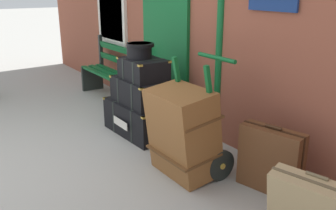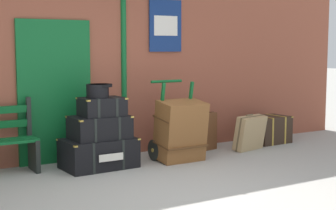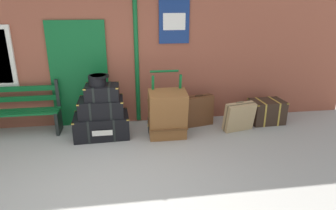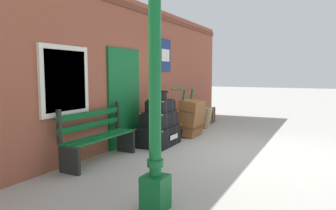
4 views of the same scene
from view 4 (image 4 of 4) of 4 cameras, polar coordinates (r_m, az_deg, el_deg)
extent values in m
plane|color=#A3A099|center=(6.32, 13.63, -8.67)|extent=(60.00, 60.00, 0.00)
cube|color=brown|center=(7.18, -6.75, 6.07)|extent=(10.40, 0.30, 3.20)
cube|color=brown|center=(7.24, -5.76, 17.40)|extent=(10.40, 0.03, 0.12)
cube|color=#0F5B28|center=(6.65, -8.11, 1.33)|extent=(1.10, 0.05, 2.10)
cube|color=#093718|center=(6.64, -8.02, 1.33)|extent=(0.06, 0.02, 2.10)
cube|color=silver|center=(5.35, -18.59, 4.29)|extent=(1.04, 0.06, 1.16)
cube|color=silver|center=(5.34, -18.46, 4.29)|extent=(0.88, 0.02, 1.00)
cylinder|color=#0F5B28|center=(7.59, -3.32, 6.09)|extent=(0.09, 0.09, 3.14)
cube|color=navy|center=(8.25, -0.53, 9.20)|extent=(0.60, 0.02, 0.84)
cube|color=white|center=(8.25, -0.45, 9.21)|extent=(0.44, 0.01, 0.32)
cube|color=#0F5B28|center=(3.69, -2.35, -15.90)|extent=(0.28, 0.28, 0.40)
cylinder|color=#0F5B28|center=(3.43, -2.45, 6.18)|extent=(0.14, 0.14, 2.37)
cylinder|color=#0F5B28|center=(3.58, -2.38, -10.69)|extent=(0.19, 0.19, 0.08)
cube|color=#0F5B28|center=(5.51, -11.23, -5.96)|extent=(1.60, 0.09, 0.04)
cube|color=#0F5B28|center=(5.60, -12.36, -5.80)|extent=(1.60, 0.09, 0.04)
cube|color=#0F5B28|center=(5.69, -13.46, -5.64)|extent=(1.60, 0.09, 0.04)
cube|color=#0F5B28|center=(5.69, -13.97, -3.60)|extent=(1.60, 0.05, 0.10)
cube|color=#0F5B28|center=(5.66, -14.01, -1.60)|extent=(1.60, 0.05, 0.10)
cube|color=black|center=(5.10, -17.82, -9.68)|extent=(0.06, 0.40, 0.45)
cube|color=black|center=(5.14, -19.58, -3.87)|extent=(0.06, 0.06, 0.56)
cube|color=black|center=(6.24, -7.84, -6.64)|extent=(0.06, 0.40, 0.45)
cube|color=black|center=(6.26, -9.41, -1.91)|extent=(0.06, 0.06, 0.56)
cube|color=black|center=(6.78, -1.69, -5.70)|extent=(1.03, 0.68, 0.42)
cube|color=black|center=(6.58, -2.57, -6.05)|extent=(0.06, 0.65, 0.43)
cube|color=black|center=(6.98, -0.86, -5.36)|extent=(0.06, 0.65, 0.43)
cube|color=#B79338|center=(6.19, -1.19, -4.94)|extent=(0.05, 0.05, 0.02)
cube|color=#B79338|center=(7.05, 2.24, -3.61)|extent=(0.05, 0.05, 0.02)
cube|color=#B79338|center=(6.47, -5.98, -4.50)|extent=(0.05, 0.05, 0.02)
cube|color=#B79338|center=(7.30, -2.12, -3.29)|extent=(0.05, 0.05, 0.02)
cube|color=silver|center=(6.65, 1.11, -5.93)|extent=(0.36, 0.01, 0.10)
cube|color=black|center=(6.73, -1.59, -2.59)|extent=(0.81, 0.55, 0.32)
cube|color=black|center=(6.57, -2.33, -2.79)|extent=(0.04, 0.55, 0.33)
cube|color=black|center=(6.89, -0.88, -2.39)|extent=(0.04, 0.55, 0.33)
cube|color=#B79338|center=(6.26, -1.22, -1.85)|extent=(0.05, 0.05, 0.02)
cube|color=#B79338|center=(6.94, 1.71, -1.10)|extent=(0.05, 0.05, 0.02)
cube|color=#B79338|center=(6.51, -5.12, -1.58)|extent=(0.05, 0.05, 0.02)
cube|color=#B79338|center=(7.16, -1.92, -0.88)|extent=(0.05, 0.05, 0.02)
cube|color=black|center=(6.72, -1.40, -0.10)|extent=(0.61, 0.45, 0.26)
cube|color=black|center=(6.61, -1.98, -0.21)|extent=(0.05, 0.45, 0.27)
cube|color=black|center=(6.84, -0.83, 0.00)|extent=(0.05, 0.45, 0.27)
cube|color=#B79338|center=(6.37, -1.09, 0.63)|extent=(0.05, 0.05, 0.02)
cube|color=#B79338|center=(6.86, 1.21, 1.01)|extent=(0.05, 0.05, 0.02)
cube|color=#B79338|center=(6.58, -4.12, 0.78)|extent=(0.05, 0.05, 0.02)
cube|color=#B79338|center=(7.05, -1.68, 1.14)|extent=(0.05, 0.05, 0.02)
cylinder|color=black|center=(6.63, -1.57, 1.78)|extent=(0.31, 0.31, 0.19)
cylinder|color=black|center=(6.67, -1.39, 2.45)|extent=(0.33, 0.33, 0.04)
cube|color=black|center=(7.78, 4.43, -5.67)|extent=(0.56, 0.28, 0.03)
cube|color=#0F5B28|center=(7.54, 2.33, -1.58)|extent=(0.04, 0.27, 1.19)
cube|color=#0F5B28|center=(7.99, 3.83, -1.16)|extent=(0.04, 0.27, 1.19)
cylinder|color=#0F5B28|center=(7.81, 1.60, 2.99)|extent=(0.54, 0.04, 0.04)
cylinder|color=black|center=(7.57, 1.68, -4.86)|extent=(0.04, 0.32, 0.32)
cylinder|color=#B79338|center=(7.57, 1.68, -4.86)|extent=(0.07, 0.06, 0.06)
cylinder|color=black|center=(8.14, 3.62, -4.11)|extent=(0.04, 0.32, 0.32)
cylinder|color=#B79338|center=(8.14, 3.62, -4.11)|extent=(0.07, 0.06, 0.06)
cube|color=brown|center=(7.71, 4.32, -2.39)|extent=(0.68, 0.55, 0.93)
cube|color=brown|center=(7.74, 4.31, -3.83)|extent=(0.70, 0.46, 0.08)
cube|color=brown|center=(7.69, 4.33, -0.94)|extent=(0.70, 0.46, 0.08)
cube|color=brown|center=(8.58, 3.10, -2.59)|extent=(0.63, 0.32, 0.62)
cylinder|color=#3A2112|center=(8.54, 3.11, -0.39)|extent=(0.16, 0.06, 0.03)
cube|color=#351E10|center=(8.58, 3.10, -2.59)|extent=(0.60, 0.16, 0.63)
cube|color=tan|center=(9.10, 7.24, -2.26)|extent=(0.65, 0.40, 0.58)
cylinder|color=brown|center=(9.07, 7.14, -0.41)|extent=(0.16, 0.06, 0.03)
cube|color=brown|center=(9.10, 7.24, -2.26)|extent=(0.62, 0.26, 0.57)
cube|color=#332319|center=(9.89, 6.91, -1.90)|extent=(0.70, 0.51, 0.48)
cube|color=#B79338|center=(9.74, 6.63, -2.02)|extent=(0.06, 0.49, 0.49)
cube|color=#B79338|center=(10.03, 7.17, -1.80)|extent=(0.06, 0.49, 0.49)
cube|color=#B79338|center=(9.49, 7.60, -0.85)|extent=(0.05, 0.05, 0.02)
cube|color=#B79338|center=(10.10, 8.67, -0.46)|extent=(0.05, 0.05, 0.02)
cube|color=#B79338|center=(9.63, 5.09, -0.73)|extent=(0.05, 0.05, 0.02)
cube|color=#B79338|center=(10.23, 6.30, -0.35)|extent=(0.05, 0.05, 0.02)
camera|label=1|loc=(9.84, 22.13, 7.19)|focal=39.47mm
camera|label=2|loc=(4.50, 76.44, 3.09)|focal=54.80mm
camera|label=3|loc=(6.71, 46.64, 11.77)|focal=32.13mm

